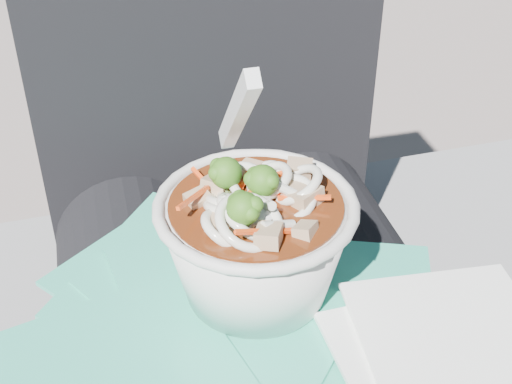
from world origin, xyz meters
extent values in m
cylinder|color=black|center=(0.09, 0.00, 0.54)|extent=(0.15, 0.48, 0.15)
cube|color=#29AE8D|center=(0.06, 0.01, 0.61)|extent=(0.19, 0.19, 0.00)
cube|color=#29AE8D|center=(-0.03, -0.05, 0.61)|extent=(0.20, 0.20, 0.00)
cube|color=#29AE8D|center=(-0.07, 0.06, 0.62)|extent=(0.22, 0.22, 0.00)
cube|color=#29AE8D|center=(-0.05, 0.05, 0.62)|extent=(0.26, 0.26, 0.00)
cube|color=#29AE8D|center=(-0.02, 0.04, 0.62)|extent=(0.27, 0.27, 0.00)
cube|color=#29AE8D|center=(-0.05, 0.03, 0.62)|extent=(0.15, 0.14, 0.00)
cube|color=#29AE8D|center=(-0.04, 0.06, 0.62)|extent=(0.15, 0.12, 0.00)
cube|color=#29AE8D|center=(-0.05, -0.03, 0.63)|extent=(0.25, 0.25, 0.00)
cube|color=#29AE8D|center=(-0.12, -0.04, 0.63)|extent=(0.19, 0.19, 0.00)
cube|color=white|center=(0.10, -0.09, 0.63)|extent=(0.15, 0.15, 0.00)
cube|color=white|center=(0.11, -0.07, 0.64)|extent=(0.14, 0.14, 0.00)
torus|color=silver|center=(-0.01, 0.02, 0.71)|extent=(0.15, 0.15, 0.01)
cylinder|color=#481D0A|center=(-0.01, 0.02, 0.71)|extent=(0.13, 0.13, 0.01)
torus|color=silver|center=(-0.02, -0.01, 0.72)|extent=(0.07, 0.07, 0.03)
torus|color=silver|center=(0.00, 0.04, 0.71)|extent=(0.04, 0.04, 0.02)
torus|color=silver|center=(-0.04, 0.00, 0.71)|extent=(0.04, 0.05, 0.03)
torus|color=silver|center=(-0.03, 0.01, 0.71)|extent=(0.04, 0.04, 0.03)
torus|color=silver|center=(-0.02, 0.04, 0.71)|extent=(0.05, 0.05, 0.05)
torus|color=silver|center=(0.00, 0.03, 0.72)|extent=(0.05, 0.05, 0.03)
torus|color=silver|center=(0.02, 0.03, 0.72)|extent=(0.05, 0.05, 0.03)
torus|color=silver|center=(-0.03, 0.00, 0.71)|extent=(0.04, 0.05, 0.02)
torus|color=silver|center=(-0.02, 0.02, 0.71)|extent=(0.05, 0.05, 0.04)
torus|color=silver|center=(-0.02, 0.00, 0.71)|extent=(0.04, 0.05, 0.03)
torus|color=silver|center=(-0.02, 0.02, 0.71)|extent=(0.06, 0.06, 0.03)
torus|color=silver|center=(0.01, 0.02, 0.71)|extent=(0.06, 0.05, 0.03)
cylinder|color=silver|center=(-0.03, 0.02, 0.72)|extent=(0.01, 0.03, 0.02)
cylinder|color=silver|center=(-0.02, 0.02, 0.72)|extent=(0.02, 0.02, 0.02)
cylinder|color=silver|center=(-0.01, 0.01, 0.72)|extent=(0.01, 0.03, 0.02)
cylinder|color=silver|center=(0.00, 0.02, 0.72)|extent=(0.03, 0.03, 0.01)
cylinder|color=silver|center=(0.00, -0.02, 0.72)|extent=(0.03, 0.01, 0.01)
cylinder|color=silver|center=(0.02, 0.01, 0.72)|extent=(0.03, 0.02, 0.02)
cylinder|color=#739648|center=(0.00, 0.02, 0.72)|extent=(0.01, 0.01, 0.01)
sphere|color=#245613|center=(0.00, 0.02, 0.73)|extent=(0.02, 0.02, 0.02)
sphere|color=#245613|center=(-0.01, 0.03, 0.73)|extent=(0.01, 0.01, 0.01)
sphere|color=#245613|center=(0.00, 0.03, 0.73)|extent=(0.01, 0.01, 0.01)
sphere|color=#245613|center=(0.00, 0.01, 0.73)|extent=(0.01, 0.01, 0.01)
sphere|color=#245613|center=(-0.01, 0.02, 0.73)|extent=(0.01, 0.01, 0.01)
cylinder|color=#739648|center=(-0.03, 0.04, 0.72)|extent=(0.01, 0.01, 0.01)
sphere|color=#245613|center=(-0.03, 0.04, 0.73)|extent=(0.02, 0.02, 0.02)
sphere|color=#245613|center=(-0.03, 0.04, 0.73)|extent=(0.01, 0.01, 0.01)
sphere|color=#245613|center=(-0.03, 0.04, 0.73)|extent=(0.01, 0.01, 0.01)
sphere|color=#245613|center=(-0.03, 0.03, 0.73)|extent=(0.01, 0.01, 0.01)
sphere|color=#245613|center=(-0.03, 0.04, 0.73)|extent=(0.01, 0.01, 0.01)
cylinder|color=#739648|center=(-0.02, -0.01, 0.72)|extent=(0.01, 0.01, 0.01)
sphere|color=#245613|center=(-0.02, -0.01, 0.73)|extent=(0.02, 0.02, 0.02)
sphere|color=#245613|center=(-0.02, -0.01, 0.73)|extent=(0.01, 0.01, 0.01)
sphere|color=#245613|center=(-0.03, 0.00, 0.73)|extent=(0.01, 0.01, 0.01)
sphere|color=#245613|center=(-0.02, -0.02, 0.73)|extent=(0.01, 0.01, 0.01)
sphere|color=#245613|center=(-0.03, 0.00, 0.73)|extent=(0.01, 0.01, 0.01)
cube|color=#FF4C15|center=(-0.01, -0.02, 0.72)|extent=(0.05, 0.01, 0.02)
cube|color=#FF4C15|center=(-0.04, 0.05, 0.71)|extent=(0.02, 0.03, 0.01)
cube|color=#FF4C15|center=(-0.05, 0.02, 0.72)|extent=(0.03, 0.03, 0.01)
cube|color=#FF4C15|center=(-0.01, 0.04, 0.72)|extent=(0.05, 0.01, 0.01)
cube|color=#FF4C15|center=(0.00, 0.03, 0.72)|extent=(0.02, 0.03, 0.00)
cube|color=#FF4C15|center=(0.02, 0.01, 0.72)|extent=(0.04, 0.02, 0.01)
cube|color=#FF4C15|center=(-0.02, 0.01, 0.72)|extent=(0.03, 0.04, 0.00)
cube|color=#FF4C15|center=(0.03, 0.02, 0.71)|extent=(0.03, 0.03, 0.02)
cube|color=#FF4C15|center=(-0.01, 0.04, 0.71)|extent=(0.02, 0.03, 0.01)
cube|color=#9C7858|center=(0.02, 0.02, 0.71)|extent=(0.03, 0.03, 0.02)
cube|color=#9C7858|center=(0.03, 0.05, 0.72)|extent=(0.02, 0.02, 0.01)
cube|color=#9C7858|center=(-0.01, 0.06, 0.71)|extent=(0.03, 0.03, 0.02)
cube|color=#9C7858|center=(-0.03, 0.04, 0.71)|extent=(0.03, 0.03, 0.01)
cube|color=#9C7858|center=(-0.05, 0.03, 0.71)|extent=(0.02, 0.02, 0.01)
cube|color=#9C7858|center=(-0.04, 0.00, 0.71)|extent=(0.03, 0.02, 0.01)
cube|color=#9C7858|center=(-0.01, -0.03, 0.72)|extent=(0.02, 0.03, 0.01)
cube|color=#9C7858|center=(0.01, -0.02, 0.71)|extent=(0.02, 0.02, 0.02)
ellipsoid|color=white|center=(-0.01, 0.01, 0.71)|extent=(0.03, 0.04, 0.01)
cube|color=white|center=(-0.01, 0.05, 0.77)|extent=(0.01, 0.10, 0.10)
camera|label=1|loc=(-0.11, -0.38, 1.01)|focal=50.00mm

